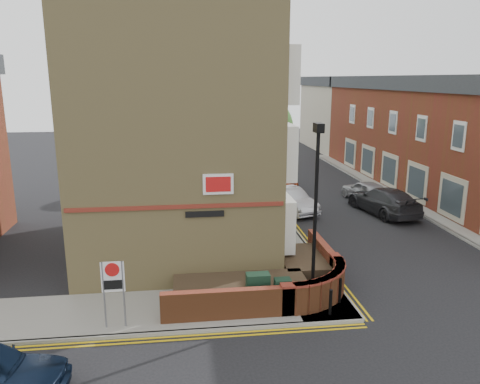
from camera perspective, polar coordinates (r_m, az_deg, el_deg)
name	(u,v)px	position (r m, az deg, el deg)	size (l,w,h in m)	color
ground	(273,328)	(15.69, 4.09, -16.18)	(120.00, 120.00, 0.00)	black
pavement_corner	(165,310)	(16.75, -9.15, -14.04)	(13.00, 3.00, 0.12)	gray
pavement_main	(256,200)	(30.71, 2.00, -0.93)	(2.00, 32.00, 0.12)	gray
pavement_far	(438,206)	(31.65, 22.99, -1.59)	(4.00, 40.00, 0.12)	gray
kerb_side	(163,333)	(15.44, -9.33, -16.63)	(13.00, 0.15, 0.12)	gray
kerb_main_near	(271,199)	(30.88, 3.83, -0.87)	(0.15, 32.00, 0.12)	gray
kerb_main_far	(408,207)	(30.70, 19.76, -1.75)	(0.15, 40.00, 0.12)	gray
yellow_lines_side	(163,339)	(15.25, -9.36, -17.27)	(13.00, 0.28, 0.01)	gold
yellow_lines_main	(275,200)	(30.94, 4.28, -0.95)	(0.28, 32.00, 0.01)	gold
corner_building	(179,115)	(21.39, -7.47, 9.34)	(8.95, 10.40, 13.60)	tan
garden_wall	(260,293)	(17.86, 2.51, -12.23)	(6.80, 6.00, 1.20)	brown
lamppost	(315,216)	(15.81, 9.16, -2.88)	(0.25, 0.50, 6.30)	black
utility_cabinet_large	(258,290)	(16.44, 2.19, -11.85)	(0.80, 0.45, 1.20)	black
utility_cabinet_small	(282,294)	(16.34, 5.20, -12.27)	(0.55, 0.40, 1.10)	black
bollard_near	(330,302)	(16.23, 10.97, -13.05)	(0.11, 0.11, 0.90)	black
bollard_far	(340,291)	(17.09, 12.09, -11.68)	(0.11, 0.11, 0.90)	black
zone_sign	(113,282)	(15.30, -15.21, -10.56)	(0.72, 0.07, 2.20)	slate
far_terrace	(433,134)	(35.10, 22.51, 6.50)	(5.40, 30.40, 8.00)	brown
far_terrace_cream	(336,113)	(54.28, 11.57, 9.46)	(5.40, 12.40, 8.00)	#BEB79D
tree_near	(262,132)	(27.96, 2.71, 7.31)	(3.64, 3.65, 6.70)	#382B1E
tree_mid	(244,114)	(35.79, 0.52, 9.51)	(4.03, 4.03, 7.42)	#382B1E
tree_far	(233,111)	(43.73, -0.90, 9.90)	(3.81, 3.81, 7.00)	#382B1E
traffic_light_assembly	(244,141)	(39.00, 0.51, 6.29)	(0.20, 0.16, 4.20)	black
silver_car_near	(290,200)	(28.19, 6.12, -0.95)	(1.51, 4.34, 1.43)	#ABADB3
red_car_main	(274,179)	(34.12, 4.20, 1.57)	(2.19, 4.75, 1.32)	#9F3311
grey_car_far	(384,201)	(28.89, 17.11, -1.00)	(2.19, 5.38, 1.56)	#2A2A2F
silver_car_far	(366,191)	(31.30, 15.12, 0.10)	(1.67, 4.15, 1.41)	#9B9DA3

